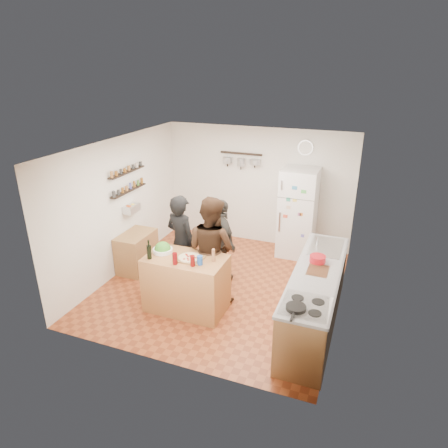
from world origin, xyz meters
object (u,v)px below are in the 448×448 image
at_px(salt_canister, 200,260).
at_px(fridge, 298,213).
at_px(person_left, 182,243).
at_px(skillet, 296,308).
at_px(wine_bottle, 149,252).
at_px(prep_island, 186,283).
at_px(counter_run, 315,299).
at_px(side_table, 137,252).
at_px(person_back, 221,241).
at_px(person_center, 211,249).
at_px(pepper_mill, 213,256).
at_px(red_bowl, 318,259).
at_px(wall_clock, 306,148).
at_px(salad_bowl, 163,250).

bearing_deg(salt_canister, fridge, 71.26).
distance_m(person_left, skillet, 2.62).
xyz_separation_m(wine_bottle, person_left, (0.13, 0.81, -0.17)).
height_order(prep_island, counter_run, prep_island).
height_order(wine_bottle, side_table, wine_bottle).
bearing_deg(skillet, person_back, 132.49).
height_order(wine_bottle, person_back, person_back).
distance_m(salt_canister, person_center, 0.60).
bearing_deg(pepper_mill, prep_island, -173.66).
distance_m(person_center, skillet, 2.05).
relative_size(red_bowl, wall_clock, 0.80).
height_order(person_center, skillet, person_center).
height_order(counter_run, side_table, counter_run).
relative_size(red_bowl, side_table, 0.30).
relative_size(prep_island, person_center, 0.70).
relative_size(wine_bottle, person_left, 0.13).
relative_size(prep_island, person_back, 0.82).
relative_size(prep_island, pepper_mill, 7.47).
xyz_separation_m(skillet, side_table, (-3.34, 1.63, -0.58)).
bearing_deg(fridge, wine_bottle, -121.42).
distance_m(pepper_mill, person_back, 1.10).
bearing_deg(person_center, fridge, -96.55).
xyz_separation_m(prep_island, counter_run, (1.97, 0.30, -0.01)).
xyz_separation_m(person_center, wall_clock, (0.99, 2.46, 1.26)).
distance_m(person_center, wall_clock, 2.94).
height_order(salt_canister, side_table, salt_canister).
bearing_deg(salt_canister, pepper_mill, 48.58).
bearing_deg(fridge, counter_run, -71.94).
xyz_separation_m(salt_canister, skillet, (1.57, -0.65, -0.04)).
height_order(salt_canister, person_center, person_center).
xyz_separation_m(pepper_mill, skillet, (1.42, -0.82, -0.05)).
bearing_deg(fridge, prep_island, -115.18).
relative_size(prep_island, side_table, 1.56).
distance_m(person_back, counter_run, 1.99).
relative_size(salt_canister, wall_clock, 0.47).
xyz_separation_m(person_center, fridge, (0.99, 2.13, 0.01)).
relative_size(person_left, fridge, 0.94).
distance_m(prep_island, fridge, 2.91).
bearing_deg(wall_clock, person_back, -119.63).
distance_m(skillet, fridge, 3.44).
distance_m(prep_island, pepper_mill, 0.70).
height_order(salt_canister, person_back, person_back).
distance_m(wine_bottle, person_back, 1.49).
bearing_deg(prep_island, counter_run, 8.68).
relative_size(pepper_mill, side_table, 0.21).
height_order(pepper_mill, wall_clock, wall_clock).
bearing_deg(counter_run, fridge, 108.06).
height_order(fridge, wall_clock, wall_clock).
xyz_separation_m(prep_island, salt_canister, (0.30, -0.12, 0.53)).
bearing_deg(salad_bowl, prep_island, -6.79).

